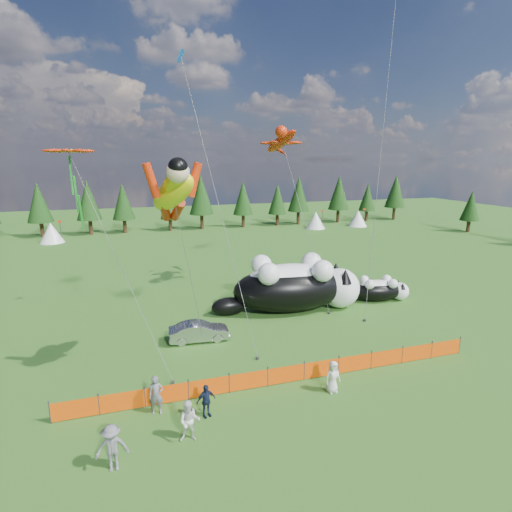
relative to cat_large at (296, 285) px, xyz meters
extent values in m
plane|color=#143509|center=(-4.46, -6.46, -1.98)|extent=(160.00, 160.00, 0.00)
cylinder|color=#262626|center=(-15.46, -9.46, -1.43)|extent=(0.06, 0.06, 1.10)
cylinder|color=#262626|center=(-13.46, -9.46, -1.43)|extent=(0.06, 0.06, 1.10)
cylinder|color=#262626|center=(-11.46, -9.46, -1.43)|extent=(0.06, 0.06, 1.10)
cylinder|color=#262626|center=(-9.46, -9.46, -1.43)|extent=(0.06, 0.06, 1.10)
cylinder|color=#262626|center=(-7.46, -9.46, -1.43)|extent=(0.06, 0.06, 1.10)
cylinder|color=#262626|center=(-5.46, -9.46, -1.43)|extent=(0.06, 0.06, 1.10)
cylinder|color=#262626|center=(-3.46, -9.46, -1.43)|extent=(0.06, 0.06, 1.10)
cylinder|color=#262626|center=(-1.46, -9.46, -1.43)|extent=(0.06, 0.06, 1.10)
cylinder|color=#262626|center=(0.54, -9.46, -1.43)|extent=(0.06, 0.06, 1.10)
cylinder|color=#262626|center=(2.54, -9.46, -1.43)|extent=(0.06, 0.06, 1.10)
cylinder|color=#262626|center=(4.54, -9.46, -1.43)|extent=(0.06, 0.06, 1.10)
cylinder|color=#262626|center=(6.54, -9.46, -1.43)|extent=(0.06, 0.06, 1.10)
cube|color=#DF4604|center=(-14.46, -9.46, -1.48)|extent=(2.00, 0.04, 0.90)
cube|color=#DF4604|center=(-12.46, -9.46, -1.48)|extent=(2.00, 0.04, 0.90)
cube|color=#DF4604|center=(-10.46, -9.46, -1.48)|extent=(2.00, 0.04, 0.90)
cube|color=#DF4604|center=(-8.46, -9.46, -1.48)|extent=(2.00, 0.04, 0.90)
cube|color=#DF4604|center=(-6.46, -9.46, -1.48)|extent=(2.00, 0.04, 0.90)
cube|color=#DF4604|center=(-4.46, -9.46, -1.48)|extent=(2.00, 0.04, 0.90)
cube|color=#DF4604|center=(-2.46, -9.46, -1.48)|extent=(2.00, 0.04, 0.90)
cube|color=#DF4604|center=(-0.46, -9.46, -1.48)|extent=(2.00, 0.04, 0.90)
cube|color=#DF4604|center=(1.54, -9.46, -1.48)|extent=(2.00, 0.04, 0.90)
cube|color=#DF4604|center=(3.54, -9.46, -1.48)|extent=(2.00, 0.04, 0.90)
cube|color=#DF4604|center=(5.54, -9.46, -1.48)|extent=(2.00, 0.04, 0.90)
ellipsoid|color=black|center=(-0.50, 0.05, -0.25)|extent=(9.00, 4.89, 3.46)
ellipsoid|color=white|center=(-0.50, 0.05, 0.61)|extent=(6.79, 3.53, 2.11)
sphere|color=white|center=(3.51, -0.36, -0.44)|extent=(3.07, 3.07, 3.07)
sphere|color=#DA5460|center=(4.81, -0.49, -0.44)|extent=(0.43, 0.43, 0.43)
ellipsoid|color=black|center=(-5.08, 0.52, -1.31)|extent=(2.81, 1.61, 1.34)
cone|color=black|center=(3.42, -1.28, 0.79)|extent=(1.07, 1.07, 1.07)
cone|color=black|center=(3.61, 0.56, 0.79)|extent=(1.07, 1.07, 1.07)
sphere|color=white|center=(1.73, 1.08, 1.38)|extent=(1.61, 1.61, 1.61)
sphere|color=white|center=(1.48, -1.41, 1.38)|extent=(1.61, 1.61, 1.61)
sphere|color=white|center=(-2.28, 1.49, 1.38)|extent=(1.61, 1.61, 1.61)
sphere|color=white|center=(-2.53, -0.99, 1.38)|extent=(1.61, 1.61, 1.61)
ellipsoid|color=black|center=(7.17, -0.01, -1.16)|extent=(4.40, 2.68, 1.64)
ellipsoid|color=white|center=(7.17, -0.01, -0.75)|extent=(3.31, 1.95, 1.00)
sphere|color=white|center=(9.05, -0.39, -1.25)|extent=(1.46, 1.46, 1.46)
sphere|color=#DA5460|center=(9.66, -0.51, -1.25)|extent=(0.20, 0.20, 0.20)
ellipsoid|color=black|center=(5.02, 0.41, -1.66)|extent=(1.38, 0.88, 0.64)
cone|color=black|center=(8.96, -0.82, -0.67)|extent=(0.51, 0.51, 0.51)
cone|color=black|center=(9.13, 0.04, -0.67)|extent=(0.51, 0.51, 0.51)
sphere|color=white|center=(8.27, 0.37, -0.38)|extent=(0.77, 0.77, 0.77)
sphere|color=white|center=(8.04, -0.79, -0.38)|extent=(0.77, 0.77, 0.77)
sphere|color=white|center=(6.39, 0.75, -0.38)|extent=(0.77, 0.77, 0.77)
sphere|color=white|center=(6.16, -0.42, -0.38)|extent=(0.77, 0.77, 0.77)
imported|color=#B5B4B9|center=(-7.93, -3.18, -1.35)|extent=(3.87, 1.55, 1.25)
imported|color=#5E5E64|center=(-10.97, -10.06, -1.07)|extent=(0.72, 0.53, 1.82)
imported|color=silver|center=(-9.79, -12.32, -1.09)|extent=(0.96, 0.70, 1.79)
imported|color=#131E36|center=(-8.87, -10.93, -1.20)|extent=(1.00, 0.71, 1.55)
imported|color=#5E5E64|center=(-12.73, -13.07, -1.05)|extent=(1.21, 0.63, 1.86)
imported|color=silver|center=(-2.55, -10.86, -1.16)|extent=(0.85, 0.59, 1.65)
cylinder|color=#595959|center=(-8.63, -5.42, 2.95)|extent=(0.03, 0.03, 10.35)
cube|color=#262626|center=(-7.73, -3.65, -1.90)|extent=(0.15, 0.15, 0.16)
cylinder|color=#595959|center=(1.46, 2.16, 4.45)|extent=(0.03, 0.03, 14.63)
cube|color=#262626|center=(2.09, -1.55, -1.90)|extent=(0.15, 0.15, 0.16)
cylinder|color=#595959|center=(-12.16, -6.01, 3.93)|extent=(0.03, 0.03, 12.76)
cube|color=#262626|center=(-10.05, -7.78, -1.90)|extent=(0.15, 0.15, 0.16)
cube|color=#188920|center=(-14.27, -4.23, 7.50)|extent=(0.17, 0.17, 3.83)
cylinder|color=#595959|center=(-6.53, -3.14, 6.82)|extent=(0.03, 0.03, 18.87)
cube|color=#262626|center=(-5.12, -6.63, -1.90)|extent=(0.15, 0.15, 0.16)
cylinder|color=#595959|center=(6.14, -0.71, 10.51)|extent=(0.03, 0.03, 25.72)
cube|color=#262626|center=(3.87, -3.53, -1.90)|extent=(0.15, 0.15, 0.16)
camera|label=1|loc=(-11.37, -26.65, 9.26)|focal=28.00mm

